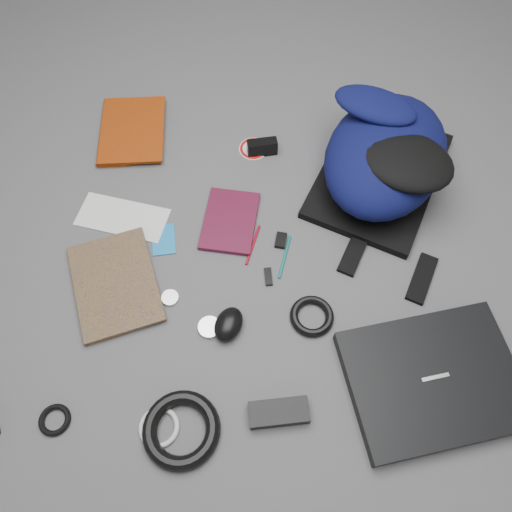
{
  "coord_description": "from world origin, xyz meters",
  "views": [
    {
      "loc": [
        0.02,
        -0.64,
        1.19
      ],
      "look_at": [
        0.0,
        0.0,
        0.02
      ],
      "focal_mm": 35.0,
      "sensor_mm": 36.0,
      "label": 1
    }
  ],
  "objects_px": {
    "textbook_red": "(100,132)",
    "comic_book": "(75,296)",
    "power_brick": "(279,413)",
    "mouse": "(229,324)",
    "laptop": "(433,379)",
    "compact_camera": "(262,147)",
    "dvd_case": "(230,221)",
    "backpack": "(386,155)"
  },
  "relations": [
    {
      "from": "textbook_red",
      "to": "comic_book",
      "type": "xyz_separation_m",
      "value": [
        0.04,
        -0.55,
        -0.0
      ]
    },
    {
      "from": "power_brick",
      "to": "textbook_red",
      "type": "bearing_deg",
      "value": 116.15
    },
    {
      "from": "textbook_red",
      "to": "mouse",
      "type": "height_order",
      "value": "mouse"
    },
    {
      "from": "textbook_red",
      "to": "power_brick",
      "type": "bearing_deg",
      "value": -60.75
    },
    {
      "from": "laptop",
      "to": "compact_camera",
      "type": "xyz_separation_m",
      "value": [
        -0.42,
        0.69,
        0.01
      ]
    },
    {
      "from": "textbook_red",
      "to": "comic_book",
      "type": "height_order",
      "value": "textbook_red"
    },
    {
      "from": "dvd_case",
      "to": "power_brick",
      "type": "bearing_deg",
      "value": -68.31
    },
    {
      "from": "laptop",
      "to": "power_brick",
      "type": "bearing_deg",
      "value": 179.7
    },
    {
      "from": "laptop",
      "to": "textbook_red",
      "type": "bearing_deg",
      "value": 127.43
    },
    {
      "from": "backpack",
      "to": "mouse",
      "type": "relative_size",
      "value": 5.38
    },
    {
      "from": "laptop",
      "to": "dvd_case",
      "type": "relative_size",
      "value": 1.95
    },
    {
      "from": "backpack",
      "to": "comic_book",
      "type": "height_order",
      "value": "backpack"
    },
    {
      "from": "comic_book",
      "to": "backpack",
      "type": "bearing_deg",
      "value": 6.38
    },
    {
      "from": "textbook_red",
      "to": "mouse",
      "type": "bearing_deg",
      "value": -59.88
    },
    {
      "from": "backpack",
      "to": "laptop",
      "type": "relative_size",
      "value": 1.27
    },
    {
      "from": "laptop",
      "to": "textbook_red",
      "type": "height_order",
      "value": "laptop"
    },
    {
      "from": "backpack",
      "to": "textbook_red",
      "type": "height_order",
      "value": "backpack"
    },
    {
      "from": "compact_camera",
      "to": "mouse",
      "type": "height_order",
      "value": "compact_camera"
    },
    {
      "from": "mouse",
      "to": "dvd_case",
      "type": "bearing_deg",
      "value": 113.31
    },
    {
      "from": "backpack",
      "to": "dvd_case",
      "type": "xyz_separation_m",
      "value": [
        -0.43,
        -0.17,
        -0.1
      ]
    },
    {
      "from": "dvd_case",
      "to": "mouse",
      "type": "height_order",
      "value": "mouse"
    },
    {
      "from": "dvd_case",
      "to": "power_brick",
      "type": "height_order",
      "value": "power_brick"
    },
    {
      "from": "laptop",
      "to": "textbook_red",
      "type": "relative_size",
      "value": 1.48
    },
    {
      "from": "dvd_case",
      "to": "power_brick",
      "type": "xyz_separation_m",
      "value": [
        0.14,
        -0.52,
        0.01
      ]
    },
    {
      "from": "backpack",
      "to": "mouse",
      "type": "distance_m",
      "value": 0.64
    },
    {
      "from": "power_brick",
      "to": "comic_book",
      "type": "bearing_deg",
      "value": 144.17
    },
    {
      "from": "laptop",
      "to": "textbook_red",
      "type": "distance_m",
      "value": 1.19
    },
    {
      "from": "laptop",
      "to": "compact_camera",
      "type": "height_order",
      "value": "compact_camera"
    },
    {
      "from": "backpack",
      "to": "compact_camera",
      "type": "height_order",
      "value": "backpack"
    },
    {
      "from": "comic_book",
      "to": "compact_camera",
      "type": "height_order",
      "value": "compact_camera"
    },
    {
      "from": "laptop",
      "to": "power_brick",
      "type": "xyz_separation_m",
      "value": [
        -0.36,
        -0.09,
        -0.0
      ]
    },
    {
      "from": "power_brick",
      "to": "dvd_case",
      "type": "bearing_deg",
      "value": 97.24
    },
    {
      "from": "dvd_case",
      "to": "mouse",
      "type": "xyz_separation_m",
      "value": [
        0.02,
        -0.31,
        0.02
      ]
    },
    {
      "from": "mouse",
      "to": "textbook_red",
      "type": "bearing_deg",
      "value": 145.55
    },
    {
      "from": "dvd_case",
      "to": "mouse",
      "type": "relative_size",
      "value": 2.16
    },
    {
      "from": "compact_camera",
      "to": "mouse",
      "type": "xyz_separation_m",
      "value": [
        -0.07,
        -0.57,
        -0.0
      ]
    },
    {
      "from": "compact_camera",
      "to": "comic_book",
      "type": "bearing_deg",
      "value": -143.96
    },
    {
      "from": "dvd_case",
      "to": "power_brick",
      "type": "distance_m",
      "value": 0.54
    },
    {
      "from": "backpack",
      "to": "mouse",
      "type": "height_order",
      "value": "backpack"
    },
    {
      "from": "mouse",
      "to": "laptop",
      "type": "bearing_deg",
      "value": 6.64
    },
    {
      "from": "mouse",
      "to": "power_brick",
      "type": "height_order",
      "value": "mouse"
    },
    {
      "from": "backpack",
      "to": "power_brick",
      "type": "distance_m",
      "value": 0.76
    }
  ]
}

